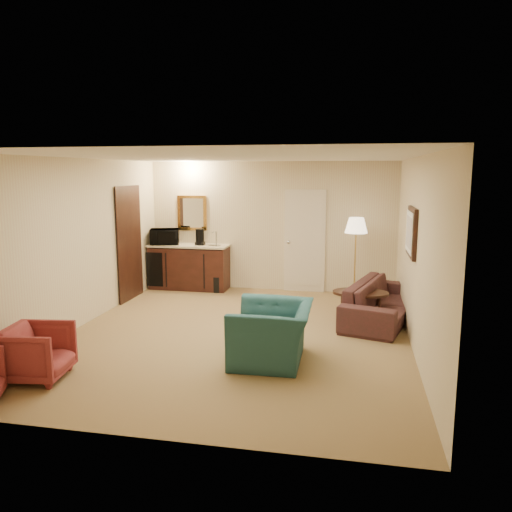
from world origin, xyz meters
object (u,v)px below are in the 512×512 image
at_px(rose_chair_near, 37,350).
at_px(coffee_maker, 200,237).
at_px(waste_bin, 218,284).
at_px(teal_armchair, 272,324).
at_px(sofa, 382,295).
at_px(wetbar_cabinet, 189,267).
at_px(microwave, 165,235).
at_px(coffee_table, 360,307).
at_px(floor_lamp, 355,259).

relative_size(rose_chair_near, coffee_maker, 2.16).
bearing_deg(waste_bin, teal_armchair, -64.03).
distance_m(sofa, waste_bin, 3.44).
distance_m(sofa, teal_armchair, 2.55).
relative_size(wetbar_cabinet, teal_armchair, 1.46).
height_order(teal_armchair, microwave, microwave).
xyz_separation_m(waste_bin, coffee_maker, (-0.41, 0.18, 0.93)).
distance_m(teal_armchair, waste_bin, 3.86).
xyz_separation_m(rose_chair_near, microwave, (-0.25, 4.67, 0.76)).
bearing_deg(sofa, coffee_maker, 82.56).
distance_m(coffee_table, waste_bin, 3.20).
height_order(coffee_table, coffee_maker, coffee_maker).
bearing_deg(coffee_maker, microwave, -173.25).
xyz_separation_m(wetbar_cabinet, coffee_maker, (0.24, 0.01, 0.62)).
distance_m(rose_chair_near, microwave, 4.74).
xyz_separation_m(rose_chair_near, coffee_table, (3.70, 3.00, -0.10)).
relative_size(teal_armchair, rose_chair_near, 1.60).
bearing_deg(coffee_table, wetbar_cabinet, 153.50).
xyz_separation_m(teal_armchair, coffee_maker, (-2.10, 3.63, 0.59)).
bearing_deg(coffee_maker, sofa, -21.50).
relative_size(wetbar_cabinet, rose_chair_near, 2.33).
relative_size(teal_armchair, waste_bin, 3.56).
bearing_deg(waste_bin, sofa, -23.45).
bearing_deg(microwave, waste_bin, -22.94).
xyz_separation_m(sofa, microwave, (-4.30, 1.48, 0.69)).
height_order(wetbar_cabinet, coffee_maker, coffee_maker).
bearing_deg(microwave, coffee_maker, -12.47).
height_order(wetbar_cabinet, coffee_table, wetbar_cabinet).
bearing_deg(microwave, teal_armchair, -68.87).
height_order(sofa, coffee_table, sofa).
relative_size(wetbar_cabinet, floor_lamp, 1.04).
distance_m(microwave, coffee_maker, 0.74).
xyz_separation_m(coffee_table, floor_lamp, (-0.10, 1.40, 0.53)).
height_order(teal_armchair, coffee_table, teal_armchair).
xyz_separation_m(wetbar_cabinet, sofa, (3.80, -1.53, -0.04)).
bearing_deg(rose_chair_near, coffee_maker, -13.69).
xyz_separation_m(wetbar_cabinet, microwave, (-0.50, -0.05, 0.66)).
distance_m(wetbar_cabinet, teal_armchair, 4.31).
distance_m(teal_armchair, coffee_maker, 4.23).
xyz_separation_m(rose_chair_near, waste_bin, (0.90, 4.56, -0.19)).
bearing_deg(wetbar_cabinet, floor_lamp, -5.46).
distance_m(rose_chair_near, waste_bin, 4.65).
height_order(wetbar_cabinet, sofa, wetbar_cabinet).
bearing_deg(coffee_table, sofa, 28.43).
height_order(waste_bin, microwave, microwave).
distance_m(floor_lamp, coffee_maker, 3.14).
xyz_separation_m(teal_armchair, waste_bin, (-1.68, 3.46, -0.33)).
height_order(teal_armchair, coffee_maker, coffee_maker).
distance_m(wetbar_cabinet, waste_bin, 0.74).
relative_size(teal_armchair, microwave, 1.96).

